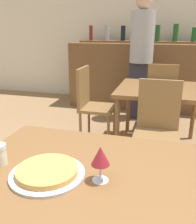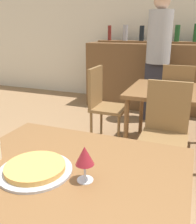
{
  "view_description": "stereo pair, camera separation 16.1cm",
  "coord_description": "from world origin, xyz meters",
  "px_view_note": "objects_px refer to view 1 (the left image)",
  "views": [
    {
      "loc": [
        0.34,
        -0.92,
        1.35
      ],
      "look_at": [
        -0.06,
        0.55,
        0.83
      ],
      "focal_mm": 40.0,
      "sensor_mm": 36.0,
      "label": 1
    },
    {
      "loc": [
        0.49,
        -0.87,
        1.35
      ],
      "look_at": [
        -0.06,
        0.55,
        0.83
      ],
      "focal_mm": 40.0,
      "sensor_mm": 36.0,
      "label": 2
    }
  ],
  "objects_px": {
    "chair_far_side_left": "(91,101)",
    "wine_glass": "(100,157)",
    "chair_far_side_back": "(161,93)",
    "cheese_shaker": "(0,154)",
    "chair_far_side_front": "(157,125)",
    "pizza_tray": "(47,172)",
    "person_standing": "(141,54)"
  },
  "relations": [
    {
      "from": "chair_far_side_front",
      "to": "person_standing",
      "type": "relative_size",
      "value": 0.51
    },
    {
      "from": "chair_far_side_left",
      "to": "wine_glass",
      "type": "distance_m",
      "value": 2.0
    },
    {
      "from": "cheese_shaker",
      "to": "wine_glass",
      "type": "xyz_separation_m",
      "value": [
        0.49,
        -0.01,
        0.06
      ]
    },
    {
      "from": "chair_far_side_front",
      "to": "person_standing",
      "type": "height_order",
      "value": "person_standing"
    },
    {
      "from": "person_standing",
      "to": "wine_glass",
      "type": "bearing_deg",
      "value": -87.19
    },
    {
      "from": "cheese_shaker",
      "to": "person_standing",
      "type": "xyz_separation_m",
      "value": [
        0.35,
        2.87,
        0.2
      ]
    },
    {
      "from": "chair_far_side_back",
      "to": "cheese_shaker",
      "type": "relative_size",
      "value": 8.95
    },
    {
      "from": "chair_far_side_back",
      "to": "wine_glass",
      "type": "xyz_separation_m",
      "value": [
        -0.19,
        -2.48,
        0.33
      ]
    },
    {
      "from": "chair_far_side_left",
      "to": "chair_far_side_front",
      "type": "bearing_deg",
      "value": -127.03
    },
    {
      "from": "chair_far_side_left",
      "to": "cheese_shaker",
      "type": "distance_m",
      "value": 1.89
    },
    {
      "from": "person_standing",
      "to": "chair_far_side_back",
      "type": "bearing_deg",
      "value": -49.99
    },
    {
      "from": "chair_far_side_back",
      "to": "pizza_tray",
      "type": "relative_size",
      "value": 2.76
    },
    {
      "from": "cheese_shaker",
      "to": "person_standing",
      "type": "relative_size",
      "value": 0.06
    },
    {
      "from": "chair_far_side_left",
      "to": "pizza_tray",
      "type": "distance_m",
      "value": 1.94
    },
    {
      "from": "chair_far_side_front",
      "to": "cheese_shaker",
      "type": "relative_size",
      "value": 8.95
    },
    {
      "from": "chair_far_side_back",
      "to": "person_standing",
      "type": "bearing_deg",
      "value": -49.99
    },
    {
      "from": "chair_far_side_left",
      "to": "wine_glass",
      "type": "bearing_deg",
      "value": -162.02
    },
    {
      "from": "pizza_tray",
      "to": "cheese_shaker",
      "type": "height_order",
      "value": "cheese_shaker"
    },
    {
      "from": "chair_far_side_front",
      "to": "chair_far_side_left",
      "type": "xyz_separation_m",
      "value": [
        -0.8,
        0.6,
        0.0
      ]
    },
    {
      "from": "chair_far_side_back",
      "to": "person_standing",
      "type": "relative_size",
      "value": 0.51
    },
    {
      "from": "cheese_shaker",
      "to": "person_standing",
      "type": "bearing_deg",
      "value": 83.03
    },
    {
      "from": "chair_far_side_back",
      "to": "cheese_shaker",
      "type": "bearing_deg",
      "value": 74.51
    },
    {
      "from": "pizza_tray",
      "to": "wine_glass",
      "type": "xyz_separation_m",
      "value": [
        0.24,
        0.02,
        0.1
      ]
    },
    {
      "from": "chair_far_side_back",
      "to": "chair_far_side_left",
      "type": "bearing_deg",
      "value": 37.03
    },
    {
      "from": "chair_far_side_front",
      "to": "pizza_tray",
      "type": "bearing_deg",
      "value": -108.38
    },
    {
      "from": "chair_far_side_front",
      "to": "wine_glass",
      "type": "bearing_deg",
      "value": -98.66
    },
    {
      "from": "chair_far_side_front",
      "to": "wine_glass",
      "type": "distance_m",
      "value": 1.32
    },
    {
      "from": "chair_far_side_back",
      "to": "cheese_shaker",
      "type": "height_order",
      "value": "chair_far_side_back"
    },
    {
      "from": "chair_far_side_front",
      "to": "chair_far_side_back",
      "type": "distance_m",
      "value": 1.21
    },
    {
      "from": "chair_far_side_back",
      "to": "wine_glass",
      "type": "bearing_deg",
      "value": 85.54
    },
    {
      "from": "chair_far_side_left",
      "to": "person_standing",
      "type": "relative_size",
      "value": 0.51
    },
    {
      "from": "chair_far_side_back",
      "to": "pizza_tray",
      "type": "bearing_deg",
      "value": 80.27
    }
  ]
}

